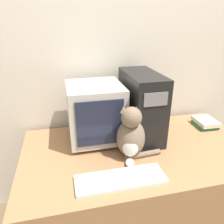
# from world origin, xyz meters

# --- Properties ---
(wall_back) EXTENTS (7.00, 0.05, 2.50)m
(wall_back) POSITION_xyz_m (0.00, 0.93, 1.25)
(wall_back) COLOR beige
(wall_back) RESTS_ON ground_plane
(desk) EXTENTS (1.56, 0.86, 0.71)m
(desk) POSITION_xyz_m (0.00, 0.43, 0.35)
(desk) COLOR #9E7047
(desk) RESTS_ON ground_plane
(crt_monitor) EXTENTS (0.37, 0.39, 0.40)m
(crt_monitor) POSITION_xyz_m (-0.27, 0.62, 0.92)
(crt_monitor) COLOR #BCB7AD
(crt_monitor) RESTS_ON desk
(computer_tower) EXTENTS (0.22, 0.46, 0.47)m
(computer_tower) POSITION_xyz_m (0.05, 0.61, 0.94)
(computer_tower) COLOR black
(computer_tower) RESTS_ON desk
(keyboard) EXTENTS (0.49, 0.16, 0.02)m
(keyboard) POSITION_xyz_m (-0.22, 0.15, 0.72)
(keyboard) COLOR silver
(keyboard) RESTS_ON desk
(cat) EXTENTS (0.30, 0.28, 0.35)m
(cat) POSITION_xyz_m (-0.09, 0.36, 0.85)
(cat) COLOR #7A6651
(cat) RESTS_ON desk
(book_stack) EXTENTS (0.17, 0.20, 0.06)m
(book_stack) POSITION_xyz_m (0.62, 0.62, 0.74)
(book_stack) COLOR #28703D
(book_stack) RESTS_ON desk
(pen) EXTENTS (0.14, 0.03, 0.01)m
(pen) POSITION_xyz_m (-0.36, 0.23, 0.71)
(pen) COLOR maroon
(pen) RESTS_ON desk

